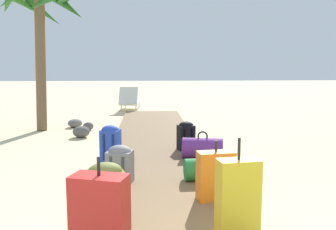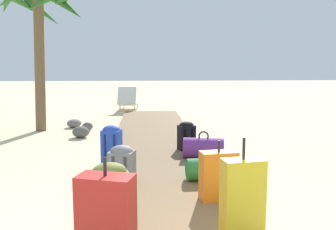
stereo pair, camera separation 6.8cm
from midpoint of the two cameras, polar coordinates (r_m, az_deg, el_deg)
ground_plane at (r=5.91m, az=-1.97°, el=-7.26°), size 60.00×60.00×0.00m
boardwalk at (r=6.85m, az=-2.25°, el=-4.81°), size 1.62×9.80×0.08m
backpack_olive at (r=3.38m, az=-9.65°, el=-12.03°), size 0.38×0.31×0.60m
backpack_blue at (r=5.61m, az=-9.13°, el=-4.26°), size 0.32×0.29×0.56m
suitcase_red at (r=2.74m, az=-10.32°, el=-16.20°), size 0.44×0.32×0.82m
suitcase_orange at (r=4.05m, az=7.38°, el=-9.33°), size 0.42×0.25×0.65m
suitcase_yellow at (r=3.21m, az=10.90°, el=-12.64°), size 0.37×0.23×0.86m
backpack_grey at (r=4.60m, az=-7.62°, el=-7.45°), size 0.35×0.31×0.48m
backpack_black at (r=6.32m, az=2.59°, el=-3.12°), size 0.32×0.29×0.49m
duffel_bag_purple at (r=5.79m, az=5.20°, el=-5.14°), size 0.68×0.43×0.43m
duffel_bag_green at (r=4.75m, az=6.62°, el=-8.30°), size 0.69×0.32×0.39m
palm_tree_far_left at (r=9.30m, az=-19.91°, el=15.26°), size 2.17×2.14×3.54m
lounge_chair at (r=12.48m, az=-6.32°, el=2.21°), size 0.70×1.54×0.82m
rock_left_near at (r=8.85m, az=-12.64°, el=-1.75°), size 0.27×0.23×0.19m
rock_left_mid at (r=8.02m, az=-13.66°, el=-2.57°), size 0.47×0.46×0.24m
rock_left_far at (r=9.36m, az=-14.61°, el=-1.26°), size 0.46×0.47×0.20m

